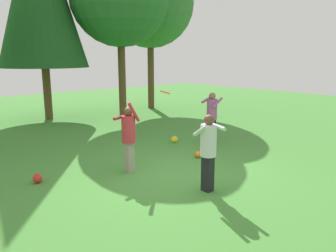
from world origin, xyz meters
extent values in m
plane|color=#478C38|center=(0.00, 0.00, 0.00)|extent=(40.00, 40.00, 0.00)
cube|color=gray|center=(-0.72, 0.89, 0.39)|extent=(0.19, 0.22, 0.77)
cylinder|color=#B72D38|center=(-0.72, 0.89, 1.11)|extent=(0.34, 0.34, 0.67)
sphere|color=brown|center=(-0.72, 0.89, 1.54)|extent=(0.22, 0.22, 0.22)
cylinder|color=#B72D38|center=(-0.75, 1.09, 1.40)|extent=(0.58, 0.16, 0.12)
cylinder|color=#B72D38|center=(-0.69, 0.69, 1.56)|extent=(0.38, 0.13, 0.52)
cube|color=black|center=(2.97, 1.43, 0.40)|extent=(0.19, 0.22, 0.79)
cylinder|color=#A85693|center=(2.97, 1.43, 1.14)|extent=(0.34, 0.34, 0.69)
sphere|color=#8C6647|center=(2.97, 1.43, 1.59)|extent=(0.22, 0.22, 0.22)
cylinder|color=#A85693|center=(3.00, 1.24, 1.38)|extent=(0.57, 0.17, 0.32)
cylinder|color=#A85693|center=(2.94, 1.63, 1.46)|extent=(0.59, 0.17, 0.22)
cube|color=black|center=(-0.13, -1.20, 0.39)|extent=(0.19, 0.22, 0.78)
cylinder|color=silver|center=(-0.13, -1.20, 1.12)|extent=(0.34, 0.34, 0.68)
sphere|color=brown|center=(-0.13, -1.20, 1.57)|extent=(0.22, 0.22, 0.22)
cylinder|color=silver|center=(-0.32, -1.14, 1.35)|extent=(0.25, 0.54, 0.35)
cylinder|color=silver|center=(0.06, -1.26, 1.41)|extent=(0.26, 0.58, 0.08)
cylinder|color=red|center=(0.62, 1.07, 1.90)|extent=(0.37, 0.37, 0.10)
sphere|color=orange|center=(1.44, 0.58, 0.10)|extent=(0.19, 0.19, 0.19)
sphere|color=red|center=(-2.73, 1.67, 0.11)|extent=(0.22, 0.22, 0.22)
sphere|color=yellow|center=(2.06, 2.26, 0.12)|extent=(0.23, 0.23, 0.23)
cylinder|color=brown|center=(0.58, 9.29, 2.15)|extent=(0.35, 0.35, 4.29)
cylinder|color=brown|center=(6.19, 8.75, 2.10)|extent=(0.35, 0.35, 4.19)
sphere|color=#337033|center=(6.19, 8.75, 5.57)|extent=(4.61, 4.61, 4.61)
cylinder|color=brown|center=(3.64, 7.74, 2.09)|extent=(0.35, 0.35, 4.17)
camera|label=1|loc=(-5.19, -5.69, 2.86)|focal=35.32mm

